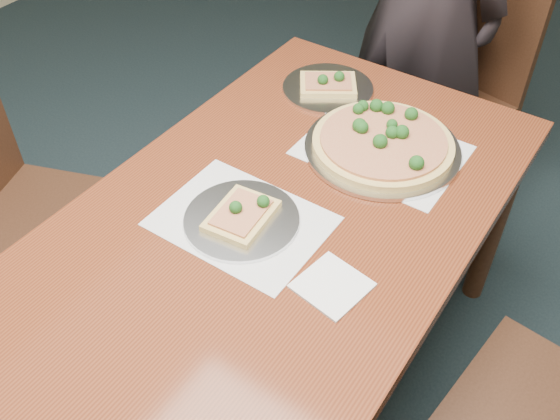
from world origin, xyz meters
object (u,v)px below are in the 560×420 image
Objects in this scene: dining_table at (280,236)px; slice_plate_near at (242,217)px; chair_left at (12,199)px; chair_far at (459,86)px; pizza_pan at (383,143)px; slice_plate_far at (328,86)px.

dining_table is 5.36× the size of slice_plate_near.
dining_table is 0.15m from slice_plate_near.
chair_left is 0.84m from slice_plate_near.
chair_left reaches higher than dining_table.
dining_table is 1.16m from chair_far.
slice_plate_near is at bearing -108.71° from pizza_pan.
pizza_pan is 1.52× the size of slice_plate_far.
slice_plate_near is (-0.15, -0.44, -0.01)m from pizza_pan.
chair_far reaches higher than slice_plate_far.
chair_far is (0.04, 1.16, -0.14)m from dining_table.
pizza_pan is at bearing 74.96° from dining_table.
chair_left is (-0.85, -0.22, -0.14)m from dining_table.
chair_far is at bearing 94.08° from pizza_pan.
dining_table is at bearing -105.04° from pizza_pan.
pizza_pan is (0.06, -0.80, 0.26)m from chair_far.
chair_left is at bearing -170.15° from slice_plate_near.
slice_plate_near is 1.00× the size of slice_plate_far.
slice_plate_near is (-0.09, -1.24, 0.25)m from chair_far.
chair_left is 3.25× the size of slice_plate_near.
slice_plate_far is (-0.18, 0.53, 0.10)m from dining_table.
dining_table is at bearing -95.49° from chair_left.
chair_far is at bearing 70.57° from slice_plate_far.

